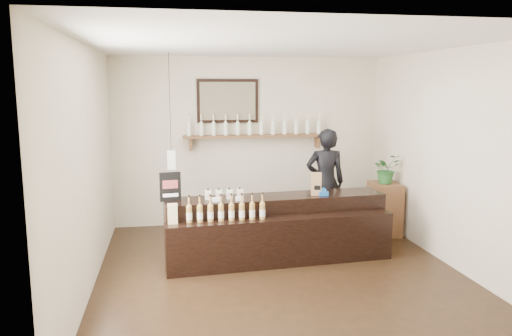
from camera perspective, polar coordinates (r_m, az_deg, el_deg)
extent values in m
plane|color=black|center=(6.39, 2.82, -11.99)|extent=(5.00, 5.00, 0.00)
plane|color=beige|center=(8.45, -0.88, 3.07)|extent=(4.50, 0.00, 4.50)
plane|color=beige|center=(3.68, 11.74, -5.37)|extent=(4.50, 0.00, 4.50)
plane|color=beige|center=(5.94, -18.74, -0.09)|extent=(0.00, 5.00, 5.00)
plane|color=beige|center=(6.88, 21.51, 0.98)|extent=(0.00, 5.00, 5.00)
plane|color=white|center=(5.97, 3.04, 13.92)|extent=(5.00, 5.00, 0.00)
cube|color=brown|center=(8.33, -0.06, 3.67)|extent=(2.40, 0.25, 0.04)
cube|color=brown|center=(8.26, -7.51, 2.71)|extent=(0.04, 0.20, 0.20)
cube|color=brown|center=(8.63, 7.00, 3.00)|extent=(0.04, 0.20, 0.20)
cube|color=black|center=(8.33, -3.26, 7.66)|extent=(1.02, 0.04, 0.72)
cube|color=#463E2D|center=(8.30, -3.24, 7.65)|extent=(0.92, 0.01, 0.62)
cube|color=white|center=(7.47, -9.65, 0.96)|extent=(0.12, 0.12, 0.28)
cylinder|color=black|center=(7.40, -9.83, 7.44)|extent=(0.01, 0.01, 1.41)
cylinder|color=#DCEFC8|center=(8.20, -7.67, 4.36)|extent=(0.07, 0.07, 0.20)
cone|color=#DCEFC8|center=(8.19, -7.69, 5.24)|extent=(0.07, 0.07, 0.05)
cylinder|color=#DCEFC8|center=(8.19, -7.70, 5.66)|extent=(0.02, 0.02, 0.07)
cylinder|color=#EEAC46|center=(8.19, -7.71, 5.99)|extent=(0.03, 0.03, 0.02)
cylinder|color=white|center=(8.20, -7.67, 4.22)|extent=(0.07, 0.07, 0.09)
cylinder|color=#DCEFC8|center=(8.21, -6.27, 4.39)|extent=(0.07, 0.07, 0.20)
cone|color=#DCEFC8|center=(8.20, -6.29, 5.28)|extent=(0.07, 0.07, 0.05)
cylinder|color=#DCEFC8|center=(8.20, -6.30, 5.69)|extent=(0.02, 0.02, 0.07)
cylinder|color=#EEAC46|center=(8.20, -6.30, 6.02)|extent=(0.03, 0.03, 0.02)
cylinder|color=white|center=(8.22, -6.27, 4.25)|extent=(0.07, 0.07, 0.09)
cylinder|color=#DCEFC8|center=(8.23, -4.88, 4.42)|extent=(0.07, 0.07, 0.20)
cone|color=#DCEFC8|center=(8.22, -4.89, 5.30)|extent=(0.07, 0.07, 0.05)
cylinder|color=#DCEFC8|center=(8.22, -4.90, 5.72)|extent=(0.02, 0.02, 0.07)
cylinder|color=#EEAC46|center=(8.21, -4.90, 6.05)|extent=(0.03, 0.03, 0.02)
cylinder|color=white|center=(8.23, -4.88, 4.28)|extent=(0.07, 0.07, 0.09)
cylinder|color=#DCEFC8|center=(8.25, -3.49, 4.45)|extent=(0.07, 0.07, 0.20)
cone|color=#DCEFC8|center=(8.24, -3.50, 5.33)|extent=(0.07, 0.07, 0.05)
cylinder|color=#DCEFC8|center=(8.24, -3.51, 5.75)|extent=(0.02, 0.02, 0.07)
cylinder|color=#EEAC46|center=(8.23, -3.51, 6.07)|extent=(0.03, 0.03, 0.02)
cylinder|color=white|center=(8.25, -3.49, 4.31)|extent=(0.07, 0.07, 0.09)
cylinder|color=#DCEFC8|center=(8.28, -2.11, 4.48)|extent=(0.07, 0.07, 0.20)
cone|color=#DCEFC8|center=(8.27, -2.12, 5.35)|extent=(0.07, 0.07, 0.05)
cylinder|color=#DCEFC8|center=(8.26, -2.12, 5.77)|extent=(0.02, 0.02, 0.07)
cylinder|color=#EEAC46|center=(8.26, -2.12, 6.09)|extent=(0.03, 0.03, 0.02)
cylinder|color=white|center=(8.28, -2.11, 4.34)|extent=(0.07, 0.07, 0.09)
cylinder|color=#DCEFC8|center=(8.30, -0.74, 4.50)|extent=(0.07, 0.07, 0.20)
cone|color=#DCEFC8|center=(8.30, -0.74, 5.37)|extent=(0.07, 0.07, 0.05)
cylinder|color=#DCEFC8|center=(8.29, -0.74, 5.79)|extent=(0.02, 0.02, 0.07)
cylinder|color=#EEAC46|center=(8.29, -0.75, 6.11)|extent=(0.03, 0.03, 0.02)
cylinder|color=white|center=(8.31, -0.74, 4.36)|extent=(0.07, 0.07, 0.09)
cylinder|color=#DCEFC8|center=(8.34, 0.62, 4.52)|extent=(0.07, 0.07, 0.20)
cone|color=#DCEFC8|center=(8.33, 0.62, 5.39)|extent=(0.07, 0.07, 0.05)
cylinder|color=#DCEFC8|center=(8.33, 0.62, 5.80)|extent=(0.02, 0.02, 0.07)
cylinder|color=#EEAC46|center=(8.32, 0.62, 6.13)|extent=(0.03, 0.03, 0.02)
cylinder|color=white|center=(8.34, 0.62, 4.38)|extent=(0.07, 0.07, 0.09)
cylinder|color=#DCEFC8|center=(8.38, 1.97, 4.54)|extent=(0.07, 0.07, 0.20)
cone|color=#DCEFC8|center=(8.37, 1.97, 5.40)|extent=(0.07, 0.07, 0.05)
cylinder|color=#DCEFC8|center=(8.37, 1.97, 5.81)|extent=(0.02, 0.02, 0.07)
cylinder|color=#EEAC46|center=(8.36, 1.98, 6.14)|extent=(0.03, 0.03, 0.02)
cylinder|color=white|center=(8.38, 1.97, 4.40)|extent=(0.07, 0.07, 0.09)
cylinder|color=#DCEFC8|center=(8.42, 3.30, 4.55)|extent=(0.07, 0.07, 0.20)
cone|color=#DCEFC8|center=(8.41, 3.31, 5.41)|extent=(0.07, 0.07, 0.05)
cylinder|color=#DCEFC8|center=(8.41, 3.31, 5.82)|extent=(0.02, 0.02, 0.07)
cylinder|color=#EEAC46|center=(8.41, 3.32, 6.14)|extent=(0.03, 0.03, 0.02)
cylinder|color=white|center=(8.42, 3.30, 4.41)|extent=(0.07, 0.07, 0.09)
cylinder|color=#DCEFC8|center=(8.47, 4.62, 4.57)|extent=(0.07, 0.07, 0.20)
cone|color=#DCEFC8|center=(8.46, 4.63, 5.42)|extent=(0.07, 0.07, 0.05)
cylinder|color=#DCEFC8|center=(8.46, 4.64, 5.83)|extent=(0.02, 0.02, 0.07)
cylinder|color=#EEAC46|center=(8.45, 4.64, 6.15)|extent=(0.03, 0.03, 0.02)
cylinder|color=white|center=(8.47, 4.62, 4.43)|extent=(0.07, 0.07, 0.09)
cylinder|color=#DCEFC8|center=(8.52, 5.93, 4.58)|extent=(0.07, 0.07, 0.20)
cone|color=#DCEFC8|center=(8.51, 5.94, 5.43)|extent=(0.07, 0.07, 0.05)
cylinder|color=#DCEFC8|center=(8.51, 5.95, 5.83)|extent=(0.02, 0.02, 0.07)
cylinder|color=#EEAC46|center=(8.51, 5.95, 6.15)|extent=(0.03, 0.03, 0.02)
cylinder|color=white|center=(8.53, 5.92, 4.44)|extent=(0.07, 0.07, 0.09)
cylinder|color=#DCEFC8|center=(8.58, 7.21, 4.58)|extent=(0.07, 0.07, 0.20)
cone|color=#DCEFC8|center=(8.57, 7.23, 5.43)|extent=(0.07, 0.07, 0.05)
cylinder|color=#DCEFC8|center=(8.57, 7.24, 5.83)|extent=(0.02, 0.02, 0.07)
cylinder|color=#EEAC46|center=(8.57, 7.25, 6.14)|extent=(0.03, 0.03, 0.02)
cylinder|color=white|center=(8.58, 7.21, 4.45)|extent=(0.07, 0.07, 0.09)
cube|color=black|center=(6.92, 2.28, -6.62)|extent=(3.04, 0.73, 0.84)
cube|color=black|center=(6.57, 3.03, -8.41)|extent=(3.03, 0.46, 0.64)
cube|color=white|center=(6.49, -4.62, -3.62)|extent=(0.10, 0.04, 0.05)
cube|color=white|center=(6.53, -1.90, -3.52)|extent=(0.10, 0.04, 0.05)
cube|color=#D3BF81|center=(6.31, -9.50, -5.70)|extent=(0.12, 0.12, 0.12)
cube|color=#D3BF81|center=(6.28, -9.53, -4.64)|extent=(0.12, 0.12, 0.12)
cube|color=#DCEFC8|center=(6.63, -5.51, -3.10)|extent=(0.08, 0.08, 0.13)
cube|color=#CC9FA5|center=(6.59, -5.48, -3.17)|extent=(0.07, 0.00, 0.06)
cylinder|color=black|center=(6.61, -5.52, -2.48)|extent=(0.02, 0.02, 0.03)
cube|color=#DCEFC8|center=(6.64, -4.29, -3.06)|extent=(0.08, 0.08, 0.13)
cube|color=#CC9FA5|center=(6.60, -4.25, -3.13)|extent=(0.07, 0.00, 0.06)
cylinder|color=black|center=(6.62, -4.30, -2.44)|extent=(0.02, 0.02, 0.03)
cube|color=#DCEFC8|center=(6.65, -3.07, -3.02)|extent=(0.08, 0.08, 0.13)
cube|color=#CC9FA5|center=(6.61, -3.03, -3.09)|extent=(0.07, 0.00, 0.06)
cylinder|color=black|center=(6.64, -3.08, -2.40)|extent=(0.02, 0.02, 0.03)
cube|color=#DCEFC8|center=(6.67, -1.86, -2.97)|extent=(0.08, 0.08, 0.13)
cube|color=#CC9FA5|center=(6.63, -1.81, -3.05)|extent=(0.07, 0.00, 0.06)
cylinder|color=black|center=(6.66, -1.86, -2.36)|extent=(0.02, 0.02, 0.03)
cylinder|color=#A57A38|center=(6.30, -7.65, -5.28)|extent=(0.07, 0.07, 0.20)
cone|color=#A57A38|center=(6.27, -7.67, -4.15)|extent=(0.07, 0.07, 0.05)
cylinder|color=#A57A38|center=(6.26, -7.68, -3.62)|extent=(0.02, 0.02, 0.07)
cylinder|color=black|center=(6.25, -7.69, -3.20)|extent=(0.03, 0.03, 0.02)
cylinder|color=white|center=(6.31, -7.64, -5.46)|extent=(0.07, 0.07, 0.09)
cylinder|color=#A57A38|center=(6.31, -6.44, -5.24)|extent=(0.07, 0.07, 0.20)
cone|color=#A57A38|center=(6.28, -6.46, -4.12)|extent=(0.07, 0.07, 0.05)
cylinder|color=#A57A38|center=(6.26, -6.47, -3.58)|extent=(0.02, 0.02, 0.07)
cylinder|color=black|center=(6.25, -6.47, -3.16)|extent=(0.03, 0.03, 0.02)
cylinder|color=white|center=(6.31, -6.43, -5.42)|extent=(0.07, 0.07, 0.09)
cylinder|color=#A57A38|center=(6.32, -5.23, -5.20)|extent=(0.07, 0.07, 0.20)
cone|color=#A57A38|center=(6.29, -5.24, -4.07)|extent=(0.07, 0.07, 0.05)
cylinder|color=#A57A38|center=(6.27, -5.25, -3.54)|extent=(0.02, 0.02, 0.07)
cylinder|color=black|center=(6.26, -5.26, -3.12)|extent=(0.03, 0.03, 0.02)
cylinder|color=white|center=(6.32, -5.22, -5.37)|extent=(0.07, 0.07, 0.09)
cylinder|color=#A57A38|center=(6.33, -4.02, -5.15)|extent=(0.07, 0.07, 0.20)
cone|color=#A57A38|center=(6.30, -4.04, -4.03)|extent=(0.07, 0.07, 0.05)
cylinder|color=#A57A38|center=(6.29, -4.04, -3.50)|extent=(0.02, 0.02, 0.07)
cylinder|color=black|center=(6.28, -4.05, -3.08)|extent=(0.03, 0.03, 0.02)
cylinder|color=white|center=(6.34, -4.02, -5.33)|extent=(0.07, 0.07, 0.09)
cylinder|color=#A57A38|center=(6.34, -2.82, -5.10)|extent=(0.07, 0.07, 0.20)
cone|color=#A57A38|center=(6.31, -2.83, -3.99)|extent=(0.07, 0.07, 0.05)
cylinder|color=#A57A38|center=(6.30, -2.84, -3.46)|extent=(0.02, 0.02, 0.07)
cylinder|color=black|center=(6.29, -2.84, -3.04)|extent=(0.03, 0.03, 0.02)
cylinder|color=white|center=(6.35, -2.82, -5.28)|extent=(0.07, 0.07, 0.09)
cylinder|color=#A57A38|center=(6.36, -1.63, -5.06)|extent=(0.07, 0.07, 0.20)
cone|color=#A57A38|center=(6.33, -1.64, -3.94)|extent=(0.07, 0.07, 0.05)
cylinder|color=#A57A38|center=(6.32, -1.64, -3.41)|extent=(0.02, 0.02, 0.07)
cylinder|color=black|center=(6.31, -1.64, -3.00)|extent=(0.03, 0.03, 0.02)
cylinder|color=white|center=(6.37, -1.63, -5.23)|extent=(0.07, 0.07, 0.09)
cylinder|color=#A57A38|center=(6.38, -0.44, -5.01)|extent=(0.07, 0.07, 0.20)
cone|color=#A57A38|center=(6.35, -0.45, -3.90)|extent=(0.07, 0.07, 0.05)
cylinder|color=#A57A38|center=(6.34, -0.45, -3.37)|extent=(0.02, 0.02, 0.07)
cylinder|color=black|center=(6.33, -0.45, -2.95)|extent=(0.03, 0.03, 0.02)
cylinder|color=white|center=(6.39, -0.44, -5.18)|extent=(0.07, 0.07, 0.09)
cylinder|color=#A57A38|center=(6.41, 0.73, -4.96)|extent=(0.07, 0.07, 0.20)
cone|color=#A57A38|center=(6.38, 0.74, -3.85)|extent=(0.07, 0.07, 0.05)
cylinder|color=#A57A38|center=(6.36, 0.74, -3.32)|extent=(0.02, 0.02, 0.07)
cylinder|color=black|center=(6.35, 0.74, -2.91)|extent=(0.03, 0.03, 0.02)
cylinder|color=white|center=(6.41, 0.73, -5.13)|extent=(0.07, 0.07, 0.09)
cube|color=black|center=(6.56, -9.77, -2.12)|extent=(0.27, 0.06, 0.38)
cube|color=maroon|center=(6.54, -9.77, -1.86)|extent=(0.20, 0.03, 0.11)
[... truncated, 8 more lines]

